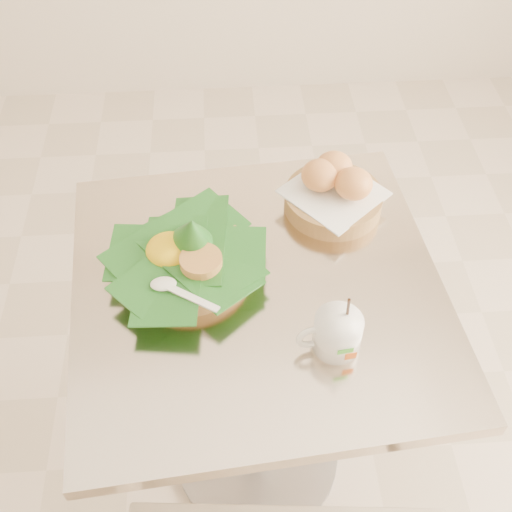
{
  "coord_description": "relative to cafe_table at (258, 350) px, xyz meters",
  "views": [
    {
      "loc": [
        0.07,
        -0.76,
        1.7
      ],
      "look_at": [
        0.13,
        0.02,
        0.82
      ],
      "focal_mm": 45.0,
      "sensor_mm": 36.0,
      "label": 1
    }
  ],
  "objects": [
    {
      "name": "floor",
      "position": [
        -0.13,
        -0.0,
        -0.53
      ],
      "size": [
        3.6,
        3.6,
        0.0
      ],
      "primitive_type": "plane",
      "color": "beige",
      "rests_on": "ground"
    },
    {
      "name": "rice_basket",
      "position": [
        -0.13,
        0.05,
        0.26
      ],
      "size": [
        0.3,
        0.3,
        0.15
      ],
      "rotation": [
        0.0,
        0.0,
        -0.27
      ],
      "color": "#A17745",
      "rests_on": "cafe_table"
    },
    {
      "name": "coffee_mug",
      "position": [
        0.12,
        -0.15,
        0.26
      ],
      "size": [
        0.12,
        0.09,
        0.15
      ],
      "rotation": [
        0.0,
        0.0,
        0.15
      ],
      "color": "white",
      "rests_on": "cafe_table"
    },
    {
      "name": "bread_basket",
      "position": [
        0.17,
        0.21,
        0.26
      ],
      "size": [
        0.25,
        0.25,
        0.11
      ],
      "rotation": [
        0.0,
        0.0,
        -0.07
      ],
      "color": "#A17745",
      "rests_on": "cafe_table"
    },
    {
      "name": "cafe_table",
      "position": [
        0.0,
        0.0,
        0.0
      ],
      "size": [
        0.76,
        0.76,
        0.75
      ],
      "rotation": [
        0.0,
        0.0,
        0.09
      ],
      "color": "gray",
      "rests_on": "floor"
    }
  ]
}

